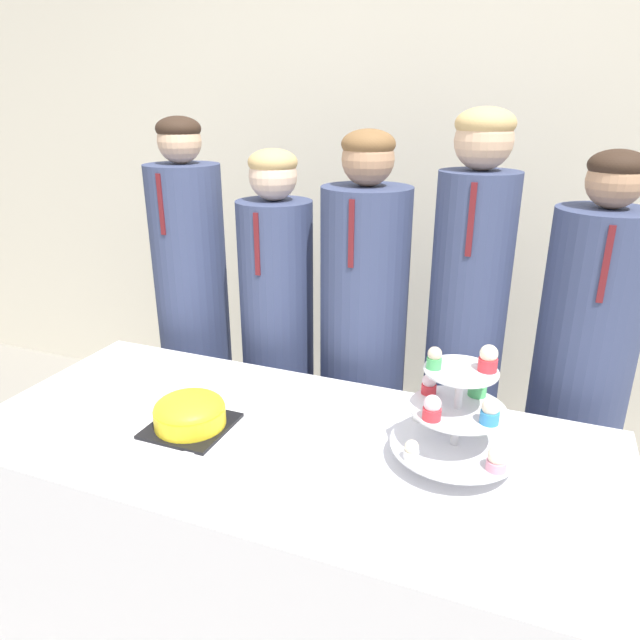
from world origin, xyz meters
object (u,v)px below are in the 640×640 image
(cupcake_stand, at_px, (460,413))
(student_4, at_px, (576,401))
(student_1, at_px, (278,353))
(student_0, at_px, (195,329))
(student_3, at_px, (462,362))
(cake_knife, at_px, (121,460))
(student_2, at_px, (362,361))
(round_cake, at_px, (190,413))

(cupcake_stand, relative_size, student_4, 0.21)
(cupcake_stand, xyz_separation_m, student_1, (-0.78, 0.59, -0.21))
(student_0, height_order, student_3, student_3)
(student_1, xyz_separation_m, student_4, (1.09, 0.00, 0.00))
(student_1, distance_m, student_3, 0.72)
(student_1, relative_size, student_3, 0.91)
(student_4, bearing_deg, cupcake_stand, -117.51)
(cake_knife, distance_m, student_3, 1.16)
(student_0, bearing_deg, student_1, -0.00)
(student_1, distance_m, student_4, 1.09)
(student_0, relative_size, student_2, 1.02)
(cake_knife, distance_m, cupcake_stand, 0.87)
(cupcake_stand, distance_m, student_0, 1.32)
(round_cake, bearing_deg, student_4, 34.19)
(student_0, xyz_separation_m, student_1, (0.38, -0.00, -0.05))
(student_3, relative_size, student_4, 1.07)
(cupcake_stand, distance_m, student_4, 0.69)
(round_cake, distance_m, student_1, 0.71)
(round_cake, relative_size, cupcake_stand, 0.67)
(student_2, distance_m, student_3, 0.37)
(cake_knife, relative_size, student_2, 0.15)
(cake_knife, distance_m, student_4, 1.43)
(cupcake_stand, distance_m, student_3, 0.61)
(cupcake_stand, relative_size, student_0, 0.20)
(round_cake, height_order, student_0, student_0)
(round_cake, height_order, cake_knife, round_cake)
(round_cake, bearing_deg, student_1, 95.16)
(student_1, xyz_separation_m, student_2, (0.35, 0.00, 0.03))
(round_cake, distance_m, student_3, 0.95)
(student_2, bearing_deg, round_cake, -112.31)
(round_cake, bearing_deg, student_0, 122.57)
(cupcake_stand, height_order, student_0, student_0)
(student_2, bearing_deg, student_3, -0.00)
(cake_knife, height_order, student_0, student_0)
(student_0, relative_size, student_3, 0.98)
(round_cake, xyz_separation_m, student_0, (-0.45, 0.70, -0.07))
(cake_knife, bearing_deg, student_3, 18.11)
(student_3, bearing_deg, cupcake_stand, -83.17)
(cake_knife, xyz_separation_m, student_3, (0.73, 0.90, 0.01))
(round_cake, bearing_deg, student_2, 67.69)
(student_0, bearing_deg, cupcake_stand, -26.74)
(cake_knife, distance_m, student_0, 0.97)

